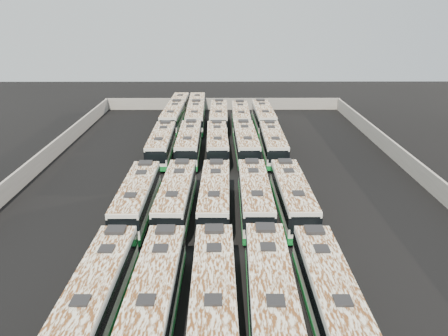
# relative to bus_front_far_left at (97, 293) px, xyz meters

# --- Properties ---
(ground) EXTENTS (140.00, 140.00, 0.00)m
(ground) POSITION_rel_bus_front_far_left_xyz_m (8.06, 24.05, -1.84)
(ground) COLOR black
(ground) RESTS_ON ground
(perimeter_wall) EXTENTS (45.20, 73.20, 2.20)m
(perimeter_wall) POSITION_rel_bus_front_far_left_xyz_m (8.06, 24.05, -0.74)
(perimeter_wall) COLOR gray
(perimeter_wall) RESTS_ON ground
(bus_front_far_left) EXTENTS (2.89, 12.78, 3.59)m
(bus_front_far_left) POSITION_rel_bus_front_far_left_xyz_m (0.00, 0.00, 0.00)
(bus_front_far_left) COLOR silver
(bus_front_far_left) RESTS_ON ground
(bus_front_left) EXTENTS (2.84, 12.75, 3.58)m
(bus_front_left) POSITION_rel_bus_front_far_left_xyz_m (3.65, 0.05, -0.00)
(bus_front_left) COLOR silver
(bus_front_left) RESTS_ON ground
(bus_front_center) EXTENTS (2.83, 12.89, 3.63)m
(bus_front_center) POSITION_rel_bus_front_far_left_xyz_m (7.34, 0.02, 0.02)
(bus_front_center) COLOR silver
(bus_front_center) RESTS_ON ground
(bus_front_right) EXTENTS (3.13, 13.26, 3.72)m
(bus_front_right) POSITION_rel_bus_front_far_left_xyz_m (10.91, -0.11, 0.07)
(bus_front_right) COLOR silver
(bus_front_right) RESTS_ON ground
(bus_front_far_right) EXTENTS (2.73, 12.74, 3.59)m
(bus_front_far_right) POSITION_rel_bus_front_far_left_xyz_m (14.62, -0.07, -0.00)
(bus_front_far_right) COLOR silver
(bus_front_far_right) RESTS_ON ground
(bus_midfront_far_left) EXTENTS (2.73, 12.79, 3.61)m
(bus_midfront_far_left) POSITION_rel_bus_front_far_left_xyz_m (-0.12, 14.49, 0.01)
(bus_midfront_far_left) COLOR silver
(bus_midfront_far_left) RESTS_ON ground
(bus_midfront_left) EXTENTS (3.04, 13.08, 3.67)m
(bus_midfront_left) POSITION_rel_bus_front_far_left_xyz_m (3.56, 14.63, 0.04)
(bus_midfront_left) COLOR silver
(bus_midfront_left) RESTS_ON ground
(bus_midfront_center) EXTENTS (2.92, 12.95, 3.64)m
(bus_midfront_center) POSITION_rel_bus_front_far_left_xyz_m (7.20, 14.66, 0.03)
(bus_midfront_center) COLOR silver
(bus_midfront_center) RESTS_ON ground
(bus_midfront_right) EXTENTS (2.86, 13.03, 3.67)m
(bus_midfront_right) POSITION_rel_bus_front_far_left_xyz_m (10.97, 14.74, 0.04)
(bus_midfront_right) COLOR silver
(bus_midfront_right) RESTS_ON ground
(bus_midfront_far_right) EXTENTS (2.81, 12.98, 3.66)m
(bus_midfront_far_right) POSITION_rel_bus_front_far_left_xyz_m (14.55, 14.74, 0.03)
(bus_midfront_far_right) COLOR silver
(bus_midfront_far_right) RESTS_ON ground
(bus_midback_far_left) EXTENTS (2.87, 12.74, 3.58)m
(bus_midback_far_left) POSITION_rel_bus_front_far_left_xyz_m (-0.05, 31.74, -0.00)
(bus_midback_far_left) COLOR silver
(bus_midback_far_left) RESTS_ON ground
(bus_midback_left) EXTENTS (2.85, 13.08, 3.68)m
(bus_midback_left) POSITION_rel_bus_front_far_left_xyz_m (3.55, 31.83, 0.05)
(bus_midback_left) COLOR silver
(bus_midback_left) RESTS_ON ground
(bus_midback_center) EXTENTS (2.97, 12.73, 3.57)m
(bus_midback_center) POSITION_rel_bus_front_far_left_xyz_m (7.26, 32.00, -0.01)
(bus_midback_center) COLOR silver
(bus_midback_center) RESTS_ON ground
(bus_midback_right) EXTENTS (2.98, 13.02, 3.66)m
(bus_midback_right) POSITION_rel_bus_front_far_left_xyz_m (11.03, 31.89, 0.03)
(bus_midback_right) COLOR silver
(bus_midback_right) RESTS_ON ground
(bus_midback_far_right) EXTENTS (2.80, 12.72, 3.58)m
(bus_midback_far_right) POSITION_rel_bus_front_far_left_xyz_m (14.59, 31.93, -0.01)
(bus_midback_far_right) COLOR silver
(bus_midback_far_right) RESTS_ON ground
(bus_back_far_left) EXTENTS (3.18, 20.15, 3.65)m
(bus_back_far_left) POSITION_rel_bus_front_far_left_xyz_m (-0.00, 50.02, 0.03)
(bus_back_far_left) COLOR silver
(bus_back_far_left) RESTS_ON ground
(bus_back_left) EXTENTS (3.16, 20.22, 3.66)m
(bus_back_left) POSITION_rel_bus_front_far_left_xyz_m (3.47, 49.88, 0.03)
(bus_back_left) COLOR silver
(bus_back_left) RESTS_ON ground
(bus_back_center) EXTENTS (2.81, 13.07, 3.68)m
(bus_back_center) POSITION_rel_bus_front_far_left_xyz_m (7.37, 46.46, 0.05)
(bus_back_center) COLOR silver
(bus_back_center) RESTS_ON ground
(bus_back_right) EXTENTS (2.81, 12.74, 3.58)m
(bus_back_right) POSITION_rel_bus_front_far_left_xyz_m (10.92, 46.35, -0.00)
(bus_back_right) COLOR silver
(bus_back_right) RESTS_ON ground
(bus_back_far_right) EXTENTS (2.97, 13.29, 3.74)m
(bus_back_far_right) POSITION_rel_bus_front_far_left_xyz_m (14.63, 46.28, 0.08)
(bus_back_far_right) COLOR silver
(bus_back_far_right) RESTS_ON ground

